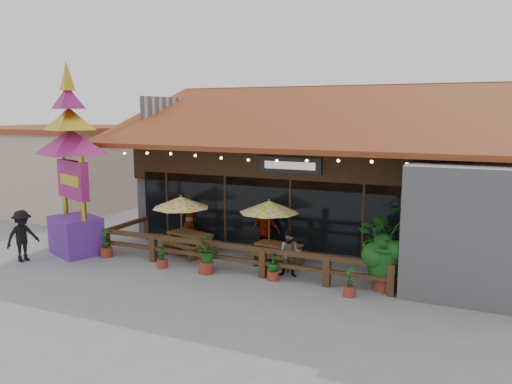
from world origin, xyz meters
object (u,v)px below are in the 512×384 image
at_px(picnic_table_left, 190,240).
at_px(picnic_table_right, 279,251).
at_px(tropical_plant, 387,241).
at_px(umbrella_right, 269,207).
at_px(umbrella_left, 181,203).
at_px(pedestrian, 22,236).
at_px(thai_sign_tower, 71,147).

relative_size(picnic_table_left, picnic_table_right, 1.18).
relative_size(picnic_table_right, tropical_plant, 0.66).
distance_m(umbrella_right, picnic_table_right, 1.47).
bearing_deg(umbrella_left, pedestrian, -147.53).
distance_m(picnic_table_right, pedestrian, 8.59).
xyz_separation_m(umbrella_left, umbrella_right, (3.13, 0.45, 0.01)).
distance_m(umbrella_left, pedestrian, 5.36).
bearing_deg(umbrella_right, picnic_table_right, -21.32).
height_order(umbrella_left, thai_sign_tower, thai_sign_tower).
height_order(umbrella_left, picnic_table_right, umbrella_left).
distance_m(picnic_table_right, tropical_plant, 3.84).
bearing_deg(picnic_table_left, thai_sign_tower, -157.36).
distance_m(picnic_table_left, thai_sign_tower, 5.20).
relative_size(umbrella_left, picnic_table_right, 1.34).
xyz_separation_m(umbrella_right, picnic_table_right, (0.41, -0.16, -1.40)).
bearing_deg(picnic_table_left, tropical_plant, -6.73).
distance_m(umbrella_left, umbrella_right, 3.16).
bearing_deg(pedestrian, tropical_plant, -67.97).
bearing_deg(umbrella_right, umbrella_left, -171.89).
relative_size(picnic_table_right, thai_sign_tower, 0.23).
bearing_deg(thai_sign_tower, pedestrian, -123.48).
distance_m(umbrella_left, picnic_table_left, 1.37).
relative_size(umbrella_left, tropical_plant, 0.88).
relative_size(picnic_table_right, pedestrian, 0.94).
bearing_deg(tropical_plant, picnic_table_right, 165.42).
xyz_separation_m(tropical_plant, pedestrian, (-11.59, -2.18, -0.56)).
distance_m(umbrella_right, picnic_table_left, 3.21).
distance_m(thai_sign_tower, pedestrian, 3.39).
distance_m(picnic_table_right, thai_sign_tower, 7.96).
xyz_separation_m(umbrella_left, tropical_plant, (7.14, -0.65, -0.44)).
distance_m(umbrella_right, thai_sign_tower, 7.14).
distance_m(thai_sign_tower, tropical_plant, 10.92).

